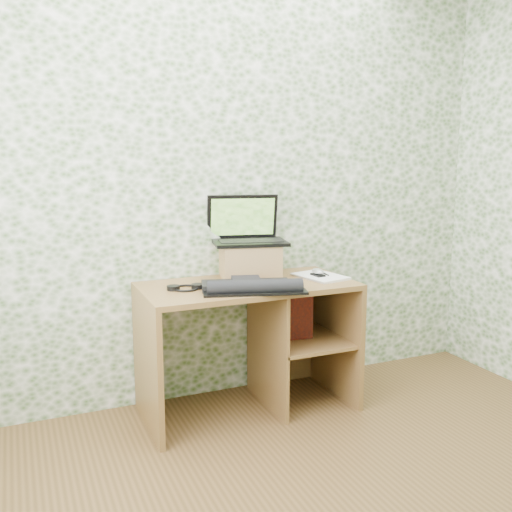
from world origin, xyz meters
name	(u,v)px	position (x,y,z in m)	size (l,w,h in m)	color
wall_back	(228,183)	(0.00, 1.75, 1.30)	(3.50, 3.50, 0.00)	white
desk	(258,326)	(0.08, 1.47, 0.48)	(1.20, 0.60, 0.75)	brown
riser	(250,261)	(0.07, 1.58, 0.85)	(0.33, 0.28, 0.20)	olive
laptop	(247,232)	(0.07, 1.63, 1.02)	(0.47, 0.38, 0.28)	black
keyboard	(250,286)	(-0.06, 1.27, 0.78)	(0.55, 0.41, 0.08)	black
headphones	(186,288)	(-0.36, 1.45, 0.76)	(0.20, 0.16, 0.02)	black
notepad	(320,276)	(0.46, 1.42, 0.76)	(0.21, 0.30, 0.01)	white
mouse	(318,273)	(0.44, 1.41, 0.78)	(0.06, 0.10, 0.03)	silver
pen	(324,273)	(0.50, 1.45, 0.77)	(0.01, 0.01, 0.13)	black
red_box	(292,315)	(0.28, 1.44, 0.54)	(0.24, 0.08, 0.29)	maroon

